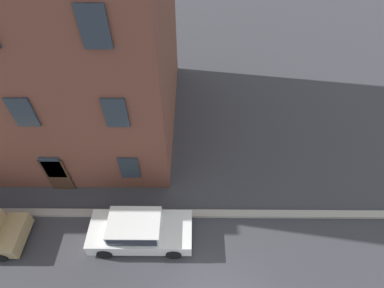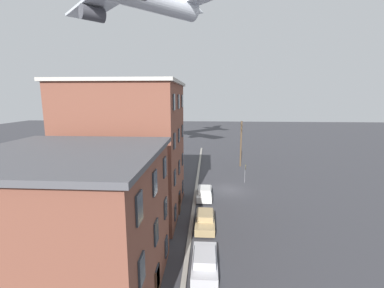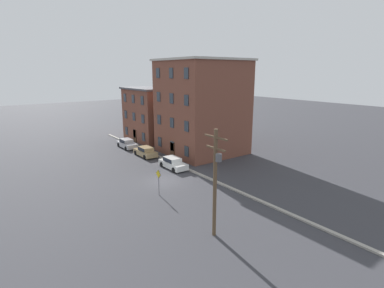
{
  "view_description": "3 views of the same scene",
  "coord_description": "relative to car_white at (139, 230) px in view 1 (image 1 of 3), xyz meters",
  "views": [
    {
      "loc": [
        -0.94,
        -2.56,
        12.69
      ],
      "look_at": [
        -0.99,
        4.63,
        4.81
      ],
      "focal_mm": 28.0,
      "sensor_mm": 36.0,
      "label": 1
    },
    {
      "loc": [
        -33.27,
        2.99,
        12.29
      ],
      "look_at": [
        -0.23,
        5.06,
        6.26
      ],
      "focal_mm": 24.0,
      "sensor_mm": 36.0,
      "label": 2
    },
    {
      "loc": [
        27.63,
        -16.41,
        12.07
      ],
      "look_at": [
        -1.58,
        5.13,
        3.27
      ],
      "focal_mm": 28.0,
      "sensor_mm": 36.0,
      "label": 3
    }
  ],
  "objects": [
    {
      "name": "apartment_midblock",
      "position": [
        -4.17,
        8.0,
        6.2
      ],
      "size": [
        11.11,
        11.17,
        13.88
      ],
      "color": "brown",
      "rests_on": "ground_plane"
    },
    {
      "name": "kerb_strip",
      "position": [
        3.26,
        1.17,
        -0.67
      ],
      "size": [
        56.0,
        0.36,
        0.16
      ],
      "primitive_type": "cube",
      "color": "#9E998E",
      "rests_on": "ground_plane"
    },
    {
      "name": "car_white",
      "position": [
        0.0,
        0.0,
        0.0
      ],
      "size": [
        4.4,
        1.92,
        1.43
      ],
      "color": "silver",
      "rests_on": "ground_plane"
    }
  ]
}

